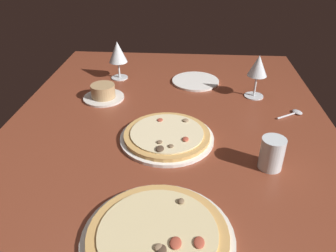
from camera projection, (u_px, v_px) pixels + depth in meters
The scene contains 9 objects.
dining_table at pixel (168, 134), 108.96cm from camera, with size 150.00×110.00×4.00cm, color brown.
pizza_main at pixel (168, 136), 102.21cm from camera, with size 29.16×29.16×3.27cm.
pizza_side at pixel (158, 236), 69.20cm from camera, with size 32.64×32.64×3.39cm.
ramekin_on_saucer at pixel (103, 93), 125.90cm from camera, with size 15.57×15.57×5.71cm.
wine_glass_far at pixel (258, 68), 122.57cm from camera, with size 7.36×7.36×16.65cm.
wine_glass_near at pixel (118, 53), 138.57cm from camera, with size 7.81×7.81×16.20cm.
water_glass at pixel (272, 155), 88.88cm from camera, with size 6.52×6.52×9.17cm.
side_plate at pixel (195, 81), 140.25cm from camera, with size 19.83×19.83×0.90cm, color white.
spoon at pixel (294, 113), 116.30cm from camera, with size 7.69×10.39×1.00cm.
Camera 1 is at (-91.53, -6.53, 60.81)cm, focal length 35.28 mm.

